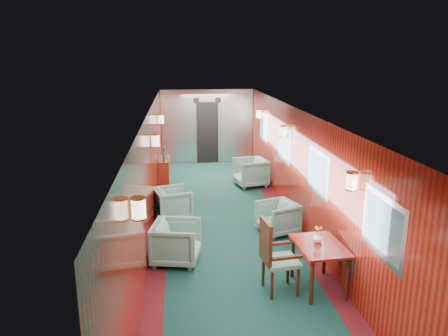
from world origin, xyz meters
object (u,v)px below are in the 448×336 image
object	(u,v)px
dining_table	(319,252)
armchair_right_near	(277,218)
side_chair	(274,254)
armchair_right_far	(250,172)
armchair_left_near	(176,242)
credenza	(164,173)
armchair_left_far	(173,203)

from	to	relation	value
dining_table	armchair_right_near	bearing A→B (deg)	89.60
side_chair	armchair_right_far	xyz separation A→B (m)	(0.55, 5.47, -0.25)
dining_table	armchair_left_near	xyz separation A→B (m)	(-2.14, 1.11, -0.25)
dining_table	credenza	world-z (taller)	credenza
dining_table	armchair_left_near	distance (m)	2.43
dining_table	armchair_left_far	distance (m)	3.91
armchair_left_near	armchair_right_near	size ratio (longest dim) A/B	1.11
armchair_right_near	armchair_right_far	distance (m)	3.28
side_chair	armchair_right_far	bearing A→B (deg)	77.03
armchair_left_far	armchair_right_near	distance (m)	2.33
armchair_right_far	armchair_right_near	bearing A→B (deg)	-11.50
dining_table	credenza	size ratio (longest dim) A/B	0.91
armchair_left_near	armchair_left_far	world-z (taller)	armchair_left_near
armchair_right_near	side_chair	bearing A→B (deg)	-34.00
side_chair	armchair_right_far	size ratio (longest dim) A/B	1.39
dining_table	credenza	bearing A→B (deg)	110.47
dining_table	side_chair	world-z (taller)	side_chair
armchair_right_far	dining_table	bearing A→B (deg)	-10.07
armchair_left_far	armchair_left_near	bearing A→B (deg)	165.40
armchair_left_far	dining_table	bearing A→B (deg)	-162.02
credenza	armchair_right_far	size ratio (longest dim) A/B	1.34
armchair_right_far	armchair_left_near	bearing A→B (deg)	-36.35
armchair_left_near	armchair_right_near	xyz separation A→B (m)	(2.00, 1.06, -0.04)
armchair_left_far	armchair_right_near	size ratio (longest dim) A/B	1.06
dining_table	armchair_right_far	world-z (taller)	armchair_right_far
credenza	armchair_left_far	world-z (taller)	credenza
credenza	armchair_left_far	size ratio (longest dim) A/B	1.48
armchair_left_near	armchair_right_near	bearing A→B (deg)	-51.17
armchair_left_near	armchair_right_far	bearing A→B (deg)	-13.71
dining_table	armchair_left_near	world-z (taller)	dining_table
credenza	armchair_right_near	xyz separation A→B (m)	(2.32, -3.21, -0.11)
dining_table	credenza	xyz separation A→B (m)	(-2.46, 5.37, -0.18)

